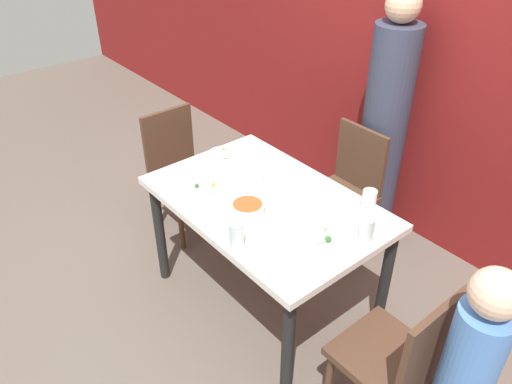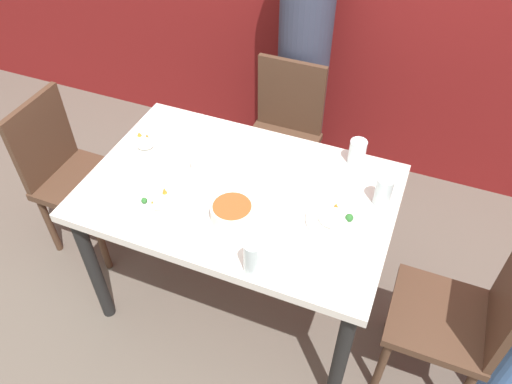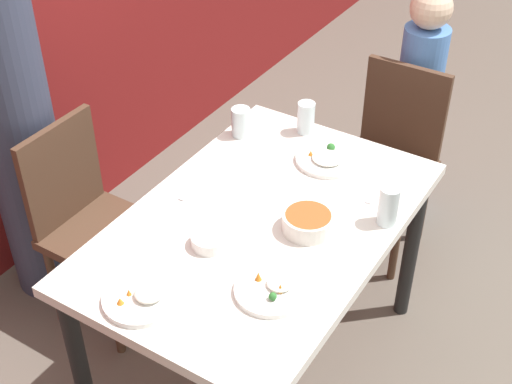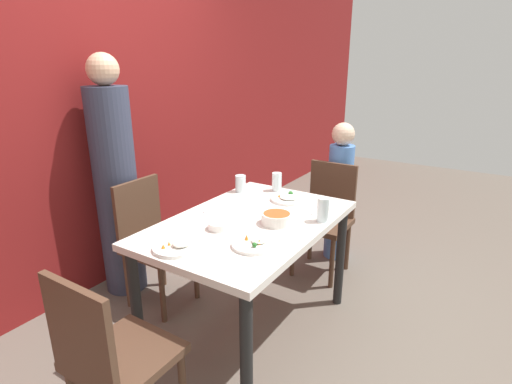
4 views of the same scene
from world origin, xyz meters
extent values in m
plane|color=#60564C|center=(0.00, 0.00, 0.00)|extent=(10.00, 10.00, 0.00)
cube|color=maroon|center=(0.00, 1.31, 1.35)|extent=(10.00, 0.06, 2.70)
cube|color=silver|center=(0.00, 0.00, 0.73)|extent=(1.28, 0.84, 0.04)
cylinder|color=black|center=(-0.58, -0.36, 0.36)|extent=(0.06, 0.06, 0.71)
cylinder|color=black|center=(0.58, -0.36, 0.36)|extent=(0.06, 0.06, 0.71)
cylinder|color=black|center=(-0.58, 0.36, 0.36)|extent=(0.06, 0.06, 0.71)
cylinder|color=black|center=(0.58, 0.36, 0.36)|extent=(0.06, 0.06, 0.71)
cube|color=#4C3323|center=(-0.07, 0.69, 0.43)|extent=(0.40, 0.40, 0.04)
cube|color=#4C3323|center=(-0.07, 0.87, 0.66)|extent=(0.38, 0.03, 0.43)
cylinder|color=#4C3323|center=(-0.24, 0.52, 0.20)|extent=(0.04, 0.04, 0.41)
cylinder|color=#4C3323|center=(0.09, 0.52, 0.20)|extent=(0.04, 0.04, 0.41)
cylinder|color=#4C3323|center=(-0.24, 0.85, 0.20)|extent=(0.04, 0.04, 0.41)
cylinder|color=#4C3323|center=(0.09, 0.85, 0.20)|extent=(0.04, 0.04, 0.41)
cube|color=#4C3323|center=(0.91, -0.08, 0.43)|extent=(0.40, 0.40, 0.04)
cube|color=#4C3323|center=(1.09, -0.08, 0.66)|extent=(0.03, 0.38, 0.43)
cylinder|color=#4C3323|center=(0.74, 0.09, 0.20)|extent=(0.04, 0.04, 0.41)
cylinder|color=#4C3323|center=(0.74, -0.24, 0.20)|extent=(0.04, 0.04, 0.41)
cylinder|color=#4C3323|center=(1.07, 0.09, 0.20)|extent=(0.04, 0.04, 0.41)
cylinder|color=#4C3323|center=(1.07, -0.24, 0.20)|extent=(0.04, 0.04, 0.41)
cube|color=#4C3323|center=(-0.91, 0.05, 0.43)|extent=(0.40, 0.40, 0.04)
cube|color=#4C3323|center=(-1.09, 0.05, 0.66)|extent=(0.03, 0.38, 0.43)
cylinder|color=#4C3323|center=(-0.74, 0.22, 0.20)|extent=(0.04, 0.04, 0.41)
cylinder|color=#33384C|center=(-0.07, 1.07, 0.74)|extent=(0.29, 0.29, 1.48)
sphere|color=#DBAD89|center=(-0.07, 1.07, 1.58)|extent=(0.21, 0.21, 0.21)
cylinder|color=#5184D1|center=(1.25, -0.08, 0.49)|extent=(0.20, 0.20, 0.98)
sphere|color=beige|center=(1.25, -0.08, 1.08)|extent=(0.18, 0.18, 0.18)
cylinder|color=silver|center=(0.04, -0.16, 0.79)|extent=(0.17, 0.17, 0.06)
cylinder|color=#BC5123|center=(0.04, -0.16, 0.81)|extent=(0.15, 0.15, 0.01)
cylinder|color=white|center=(-0.51, 0.10, 0.76)|extent=(0.23, 0.23, 0.02)
ellipsoid|color=white|center=(-0.49, 0.08, 0.79)|extent=(0.09, 0.09, 0.03)
cone|color=orange|center=(-0.52, 0.14, 0.78)|extent=(0.02, 0.02, 0.02)
cone|color=orange|center=(-0.56, 0.13, 0.78)|extent=(0.02, 0.02, 0.02)
cylinder|color=white|center=(0.43, -0.03, 0.76)|extent=(0.24, 0.24, 0.02)
ellipsoid|color=white|center=(0.41, -0.04, 0.78)|extent=(0.12, 0.12, 0.02)
cone|color=orange|center=(0.40, 0.03, 0.78)|extent=(0.02, 0.02, 0.02)
sphere|color=#2D702D|center=(0.47, -0.02, 0.79)|extent=(0.03, 0.03, 0.03)
cylinder|color=white|center=(-0.28, -0.20, 0.76)|extent=(0.22, 0.22, 0.02)
ellipsoid|color=white|center=(-0.25, -0.22, 0.78)|extent=(0.08, 0.08, 0.02)
cone|color=orange|center=(-0.27, -0.23, 0.79)|extent=(0.02, 0.02, 0.03)
sphere|color=#2D702D|center=(-0.31, -0.23, 0.79)|extent=(0.02, 0.02, 0.02)
cone|color=orange|center=(-0.26, -0.15, 0.79)|extent=(0.02, 0.02, 0.03)
cylinder|color=white|center=(-0.20, 0.07, 0.78)|extent=(0.12, 0.12, 0.04)
cylinder|color=white|center=(-0.20, 0.07, 0.79)|extent=(0.11, 0.11, 0.01)
cylinder|color=silver|center=(0.21, -0.36, 0.83)|extent=(0.07, 0.07, 0.14)
cylinder|color=silver|center=(0.41, 0.35, 0.81)|extent=(0.07, 0.07, 0.12)
cylinder|color=silver|center=(0.56, 0.14, 0.82)|extent=(0.07, 0.07, 0.13)
cube|color=silver|center=(0.36, -0.26, 0.76)|extent=(0.18, 0.04, 0.01)
cube|color=silver|center=(0.03, 0.29, 0.76)|extent=(0.18, 0.02, 0.01)
camera|label=1|loc=(1.65, -1.44, 2.27)|focal=35.00mm
camera|label=2|loc=(0.62, -1.36, 2.20)|focal=35.00mm
camera|label=3|loc=(-1.58, -0.97, 2.28)|focal=50.00mm
camera|label=4|loc=(-1.80, -1.18, 1.64)|focal=28.00mm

